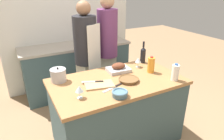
% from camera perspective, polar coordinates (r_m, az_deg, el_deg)
% --- Properties ---
extents(ground_plane, '(12.00, 12.00, 0.00)m').
position_cam_1_polar(ground_plane, '(2.84, 1.30, -18.79)').
color(ground_plane, '#9E7A56').
extents(kitchen_island, '(1.55, 0.87, 0.87)m').
position_cam_1_polar(kitchen_island, '(2.57, 1.39, -11.58)').
color(kitchen_island, '#3D565B').
rests_on(kitchen_island, ground_plane).
extents(back_counter, '(1.94, 0.60, 0.92)m').
position_cam_1_polar(back_counter, '(3.80, -9.84, 0.55)').
color(back_counter, '#3D565B').
rests_on(back_counter, ground_plane).
extents(back_wall, '(2.44, 0.10, 2.55)m').
position_cam_1_polar(back_wall, '(3.90, -12.38, 13.48)').
color(back_wall, silver).
rests_on(back_wall, ground_plane).
extents(roasting_pan, '(0.30, 0.23, 0.12)m').
position_cam_1_polar(roasting_pan, '(2.57, 1.84, 0.52)').
color(roasting_pan, '#BCBCC1').
rests_on(roasting_pan, kitchen_island).
extents(wicker_basket, '(0.24, 0.24, 0.04)m').
position_cam_1_polar(wicker_basket, '(2.32, 4.79, -2.73)').
color(wicker_basket, brown).
rests_on(wicker_basket, kitchen_island).
extents(cutting_board, '(0.35, 0.26, 0.02)m').
position_cam_1_polar(cutting_board, '(2.23, -3.65, -4.26)').
color(cutting_board, tan).
rests_on(cutting_board, kitchen_island).
extents(stock_pot, '(0.18, 0.18, 0.18)m').
position_cam_1_polar(stock_pot, '(2.38, -15.07, -1.43)').
color(stock_pot, '#B7B7BC').
rests_on(stock_pot, kitchen_island).
extents(mixing_bowl, '(0.17, 0.17, 0.06)m').
position_cam_1_polar(mixing_bowl, '(2.01, 2.25, -6.68)').
color(mixing_bowl, slate).
rests_on(mixing_bowl, kitchen_island).
extents(juice_jug, '(0.09, 0.09, 0.21)m').
position_cam_1_polar(juice_jug, '(2.57, 11.09, 1.45)').
color(juice_jug, orange).
rests_on(juice_jug, kitchen_island).
extents(milk_jug, '(0.08, 0.08, 0.21)m').
position_cam_1_polar(milk_jug, '(2.43, 17.64, -0.71)').
color(milk_jug, white).
rests_on(milk_jug, kitchen_island).
extents(wine_bottle_green, '(0.07, 0.07, 0.31)m').
position_cam_1_polar(wine_bottle_green, '(2.87, 8.86, 4.40)').
color(wine_bottle_green, black).
rests_on(wine_bottle_green, kitchen_island).
extents(wine_glass_left, '(0.08, 0.08, 0.13)m').
position_cam_1_polar(wine_glass_left, '(2.71, 7.50, 2.78)').
color(wine_glass_left, silver).
rests_on(wine_glass_left, kitchen_island).
extents(wine_glass_right, '(0.08, 0.08, 0.13)m').
position_cam_1_polar(wine_glass_right, '(1.98, -9.32, -5.39)').
color(wine_glass_right, silver).
rests_on(wine_glass_right, kitchen_island).
extents(knife_chef, '(0.29, 0.11, 0.01)m').
position_cam_1_polar(knife_chef, '(2.18, 0.44, -4.98)').
color(knife_chef, '#B7B7BC').
rests_on(knife_chef, kitchen_island).
extents(knife_paring, '(0.24, 0.12, 0.01)m').
position_cam_1_polar(knife_paring, '(2.28, -5.36, -3.34)').
color(knife_paring, '#B7B7BC').
rests_on(knife_paring, cutting_board).
extents(stand_mixer, '(0.18, 0.14, 0.31)m').
position_cam_1_polar(stand_mixer, '(3.89, -1.90, 10.50)').
color(stand_mixer, '#B22323').
rests_on(stand_mixer, back_counter).
extents(condiment_bottle_tall, '(0.05, 0.05, 0.15)m').
position_cam_1_polar(condiment_bottle_tall, '(3.89, -4.44, 9.54)').
color(condiment_bottle_tall, '#332D28').
rests_on(condiment_bottle_tall, back_counter).
extents(condiment_bottle_short, '(0.05, 0.05, 0.19)m').
position_cam_1_polar(condiment_bottle_short, '(3.72, -8.30, 9.02)').
color(condiment_bottle_short, '#234C28').
rests_on(condiment_bottle_short, back_counter).
extents(person_cook_aproned, '(0.36, 0.37, 1.71)m').
position_cam_1_polar(person_cook_aproned, '(2.96, -7.40, 4.37)').
color(person_cook_aproned, beige).
rests_on(person_cook_aproned, ground_plane).
extents(person_cook_guest, '(0.31, 0.31, 1.78)m').
position_cam_1_polar(person_cook_guest, '(3.14, -1.27, 6.60)').
color(person_cook_guest, beige).
rests_on(person_cook_guest, ground_plane).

